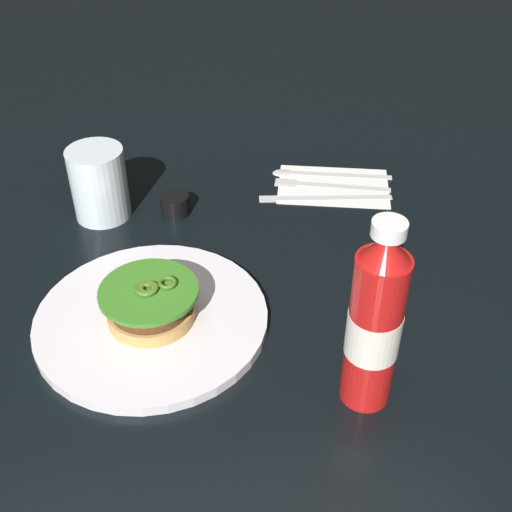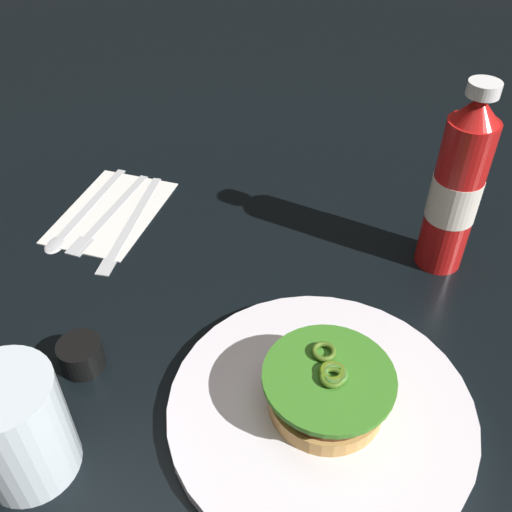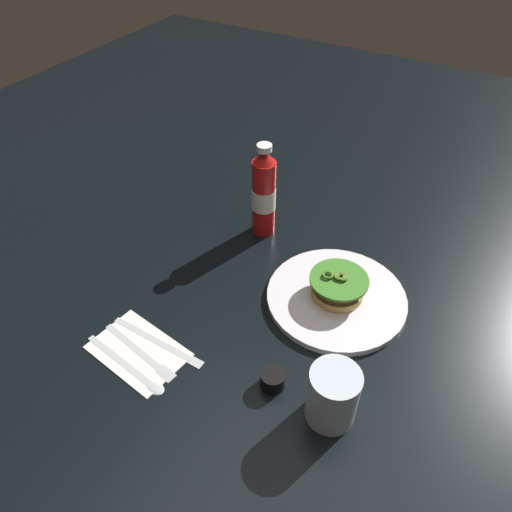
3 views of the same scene
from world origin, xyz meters
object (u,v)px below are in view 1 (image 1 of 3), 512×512
water_glass (99,183)px  spoon_utensil (316,172)px  condiment_cup (175,204)px  fork_utensil (322,183)px  napkin (333,186)px  burger_sandwich (150,303)px  dinner_plate (152,319)px  ketchup_bottle (375,324)px  butter_knife (317,196)px

water_glass → spoon_utensil: water_glass is taller
water_glass → spoon_utensil: bearing=-163.4°
condiment_cup → fork_utensil: size_ratio=0.24×
condiment_cup → fork_utensil: bearing=-164.2°
condiment_cup → napkin: (-0.26, -0.06, -0.01)m
burger_sandwich → spoon_utensil: (-0.25, -0.36, -0.03)m
water_glass → napkin: size_ratio=0.62×
condiment_cup → dinner_plate: bearing=85.7°
water_glass → napkin: 0.38m
dinner_plate → water_glass: size_ratio=2.61×
fork_utensil → water_glass: bearing=10.6°
dinner_plate → ketchup_bottle: (-0.25, 0.13, 0.10)m
ketchup_bottle → condiment_cup: size_ratio=5.20×
water_glass → butter_knife: (-0.34, -0.03, -0.05)m
fork_utensil → burger_sandwich: bearing=51.2°
napkin → butter_knife: (0.03, 0.04, 0.00)m
dinner_plate → napkin: size_ratio=1.61×
dinner_plate → fork_utensil: 0.41m
ketchup_bottle → napkin: 0.45m
water_glass → butter_knife: size_ratio=0.52×
fork_utensil → napkin: bearing=169.3°
ketchup_bottle → condiment_cup: (0.23, -0.37, -0.09)m
spoon_utensil → ketchup_bottle: bearing=89.5°
condiment_cup → burger_sandwich: bearing=86.1°
ketchup_bottle → napkin: (-0.03, -0.44, -0.11)m
ketchup_bottle → water_glass: bearing=-47.9°
water_glass → condiment_cup: bearing=178.9°
burger_sandwich → spoon_utensil: burger_sandwich is taller
burger_sandwich → ketchup_bottle: 0.28m
ketchup_bottle → water_glass: 0.51m
butter_knife → water_glass: bearing=4.6°
ketchup_bottle → fork_utensil: ketchup_bottle is taller
napkin → fork_utensil: fork_utensil is taller
burger_sandwich → fork_utensil: bearing=-128.8°
water_glass → butter_knife: 0.34m
spoon_utensil → butter_knife: (0.01, 0.08, 0.00)m
burger_sandwich → ketchup_bottle: bearing=153.5°
burger_sandwich → ketchup_bottle: size_ratio=0.52×
water_glass → butter_knife: water_glass is taller
dinner_plate → fork_utensil: size_ratio=1.53×
condiment_cup → butter_knife: size_ratio=0.21×
burger_sandwich → napkin: bearing=-131.0°
napkin → fork_utensil: (0.02, -0.00, 0.00)m
napkin → dinner_plate: bearing=48.5°
burger_sandwich → fork_utensil: burger_sandwich is taller
ketchup_bottle → condiment_cup: ketchup_bottle is taller
spoon_utensil → fork_utensil: (-0.01, 0.04, 0.00)m
spoon_utensil → butter_knife: size_ratio=0.94×
burger_sandwich → spoon_utensil: size_ratio=0.61×
napkin → spoon_utensil: (0.02, -0.04, 0.00)m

